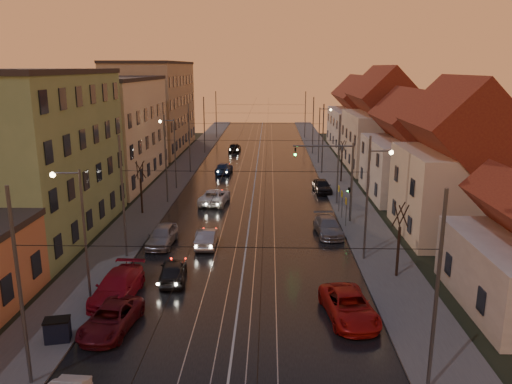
# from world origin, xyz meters

# --- Properties ---
(ground) EXTENTS (160.00, 160.00, 0.00)m
(ground) POSITION_xyz_m (0.00, 0.00, 0.00)
(ground) COLOR black
(ground) RESTS_ON ground
(road) EXTENTS (16.00, 120.00, 0.04)m
(road) POSITION_xyz_m (0.00, 40.00, 0.02)
(road) COLOR black
(road) RESTS_ON ground
(sidewalk_left) EXTENTS (4.00, 120.00, 0.15)m
(sidewalk_left) POSITION_xyz_m (-10.00, 40.00, 0.07)
(sidewalk_left) COLOR #4C4C4C
(sidewalk_left) RESTS_ON ground
(sidewalk_right) EXTENTS (4.00, 120.00, 0.15)m
(sidewalk_right) POSITION_xyz_m (10.00, 40.00, 0.07)
(sidewalk_right) COLOR #4C4C4C
(sidewalk_right) RESTS_ON ground
(tram_rail_0) EXTENTS (0.06, 120.00, 0.03)m
(tram_rail_0) POSITION_xyz_m (-2.20, 40.00, 0.06)
(tram_rail_0) COLOR gray
(tram_rail_0) RESTS_ON road
(tram_rail_1) EXTENTS (0.06, 120.00, 0.03)m
(tram_rail_1) POSITION_xyz_m (-0.77, 40.00, 0.06)
(tram_rail_1) COLOR gray
(tram_rail_1) RESTS_ON road
(tram_rail_2) EXTENTS (0.06, 120.00, 0.03)m
(tram_rail_2) POSITION_xyz_m (0.77, 40.00, 0.06)
(tram_rail_2) COLOR gray
(tram_rail_2) RESTS_ON road
(tram_rail_3) EXTENTS (0.06, 120.00, 0.03)m
(tram_rail_3) POSITION_xyz_m (2.20, 40.00, 0.06)
(tram_rail_3) COLOR gray
(tram_rail_3) RESTS_ON road
(apartment_left_1) EXTENTS (10.00, 18.00, 13.00)m
(apartment_left_1) POSITION_xyz_m (-17.50, 14.00, 6.50)
(apartment_left_1) COLOR #6E8E5A
(apartment_left_1) RESTS_ON ground
(apartment_left_2) EXTENTS (10.00, 20.00, 12.00)m
(apartment_left_2) POSITION_xyz_m (-17.50, 34.00, 6.00)
(apartment_left_2) COLOR beige
(apartment_left_2) RESTS_ON ground
(apartment_left_3) EXTENTS (10.00, 24.00, 14.00)m
(apartment_left_3) POSITION_xyz_m (-17.50, 58.00, 7.00)
(apartment_left_3) COLOR #967D61
(apartment_left_3) RESTS_ON ground
(house_right_1) EXTENTS (8.67, 10.20, 10.80)m
(house_right_1) POSITION_xyz_m (17.00, 15.00, 5.45)
(house_right_1) COLOR beige
(house_right_1) RESTS_ON ground
(house_right_2) EXTENTS (9.18, 12.24, 9.20)m
(house_right_2) POSITION_xyz_m (17.00, 28.00, 4.64)
(house_right_2) COLOR #B8B4AA
(house_right_2) RESTS_ON ground
(house_right_3) EXTENTS (9.18, 14.28, 11.50)m
(house_right_3) POSITION_xyz_m (17.00, 43.00, 5.80)
(house_right_3) COLOR beige
(house_right_3) RESTS_ON ground
(house_right_4) EXTENTS (9.18, 16.32, 10.00)m
(house_right_4) POSITION_xyz_m (17.00, 61.00, 5.05)
(house_right_4) COLOR #B8B4AA
(house_right_4) RESTS_ON ground
(catenary_pole_l_0) EXTENTS (0.16, 0.16, 9.00)m
(catenary_pole_l_0) POSITION_xyz_m (-8.60, -6.00, 4.50)
(catenary_pole_l_0) COLOR #595B60
(catenary_pole_l_0) RESTS_ON ground
(catenary_pole_r_0) EXTENTS (0.16, 0.16, 9.00)m
(catenary_pole_r_0) POSITION_xyz_m (8.60, -6.00, 4.50)
(catenary_pole_r_0) COLOR #595B60
(catenary_pole_r_0) RESTS_ON ground
(catenary_pole_l_1) EXTENTS (0.16, 0.16, 9.00)m
(catenary_pole_l_1) POSITION_xyz_m (-8.60, 9.00, 4.50)
(catenary_pole_l_1) COLOR #595B60
(catenary_pole_l_1) RESTS_ON ground
(catenary_pole_r_1) EXTENTS (0.16, 0.16, 9.00)m
(catenary_pole_r_1) POSITION_xyz_m (8.60, 9.00, 4.50)
(catenary_pole_r_1) COLOR #595B60
(catenary_pole_r_1) RESTS_ON ground
(catenary_pole_l_2) EXTENTS (0.16, 0.16, 9.00)m
(catenary_pole_l_2) POSITION_xyz_m (-8.60, 24.00, 4.50)
(catenary_pole_l_2) COLOR #595B60
(catenary_pole_l_2) RESTS_ON ground
(catenary_pole_r_2) EXTENTS (0.16, 0.16, 9.00)m
(catenary_pole_r_2) POSITION_xyz_m (8.60, 24.00, 4.50)
(catenary_pole_r_2) COLOR #595B60
(catenary_pole_r_2) RESTS_ON ground
(catenary_pole_l_3) EXTENTS (0.16, 0.16, 9.00)m
(catenary_pole_l_3) POSITION_xyz_m (-8.60, 39.00, 4.50)
(catenary_pole_l_3) COLOR #595B60
(catenary_pole_l_3) RESTS_ON ground
(catenary_pole_r_3) EXTENTS (0.16, 0.16, 9.00)m
(catenary_pole_r_3) POSITION_xyz_m (8.60, 39.00, 4.50)
(catenary_pole_r_3) COLOR #595B60
(catenary_pole_r_3) RESTS_ON ground
(catenary_pole_l_4) EXTENTS (0.16, 0.16, 9.00)m
(catenary_pole_l_4) POSITION_xyz_m (-8.60, 54.00, 4.50)
(catenary_pole_l_4) COLOR #595B60
(catenary_pole_l_4) RESTS_ON ground
(catenary_pole_r_4) EXTENTS (0.16, 0.16, 9.00)m
(catenary_pole_r_4) POSITION_xyz_m (8.60, 54.00, 4.50)
(catenary_pole_r_4) COLOR #595B60
(catenary_pole_r_4) RESTS_ON ground
(catenary_pole_l_5) EXTENTS (0.16, 0.16, 9.00)m
(catenary_pole_l_5) POSITION_xyz_m (-8.60, 72.00, 4.50)
(catenary_pole_l_5) COLOR #595B60
(catenary_pole_l_5) RESTS_ON ground
(catenary_pole_r_5) EXTENTS (0.16, 0.16, 9.00)m
(catenary_pole_r_5) POSITION_xyz_m (8.60, 72.00, 4.50)
(catenary_pole_r_5) COLOR #595B60
(catenary_pole_r_5) RESTS_ON ground
(street_lamp_0) EXTENTS (1.75, 0.32, 8.00)m
(street_lamp_0) POSITION_xyz_m (-9.10, 2.00, 4.89)
(street_lamp_0) COLOR #595B60
(street_lamp_0) RESTS_ON ground
(street_lamp_1) EXTENTS (1.75, 0.32, 8.00)m
(street_lamp_1) POSITION_xyz_m (9.10, 10.00, 4.89)
(street_lamp_1) COLOR #595B60
(street_lamp_1) RESTS_ON ground
(street_lamp_2) EXTENTS (1.75, 0.32, 8.00)m
(street_lamp_2) POSITION_xyz_m (-9.10, 30.00, 4.89)
(street_lamp_2) COLOR #595B60
(street_lamp_2) RESTS_ON ground
(street_lamp_3) EXTENTS (1.75, 0.32, 8.00)m
(street_lamp_3) POSITION_xyz_m (9.10, 46.00, 4.89)
(street_lamp_3) COLOR #595B60
(street_lamp_3) RESTS_ON ground
(traffic_light_mast) EXTENTS (5.30, 0.32, 7.20)m
(traffic_light_mast) POSITION_xyz_m (7.99, 18.00, 4.60)
(traffic_light_mast) COLOR #595B60
(traffic_light_mast) RESTS_ON ground
(bare_tree_0) EXTENTS (1.09, 1.09, 5.11)m
(bare_tree_0) POSITION_xyz_m (-10.20, 20.00, 2.49)
(bare_tree_0) COLOR black
(bare_tree_0) RESTS_ON ground
(bare_tree_1) EXTENTS (1.09, 1.09, 5.11)m
(bare_tree_1) POSITION_xyz_m (10.20, 6.00, 2.49)
(bare_tree_1) COLOR black
(bare_tree_1) RESTS_ON ground
(bare_tree_2) EXTENTS (1.09, 1.09, 5.11)m
(bare_tree_2) POSITION_xyz_m (10.40, 34.00, 2.49)
(bare_tree_2) COLOR black
(bare_tree_2) RESTS_ON ground
(driving_car_0) EXTENTS (2.10, 4.28, 1.40)m
(driving_car_0) POSITION_xyz_m (-4.45, 5.08, 0.70)
(driving_car_0) COLOR black
(driving_car_0) RESTS_ON ground
(driving_car_1) EXTENTS (1.50, 4.21, 1.38)m
(driving_car_1) POSITION_xyz_m (-3.06, 11.65, 0.69)
(driving_car_1) COLOR #9B9BA0
(driving_car_1) RESTS_ON ground
(driving_car_2) EXTENTS (3.05, 5.66, 1.51)m
(driving_car_2) POSITION_xyz_m (-3.77, 23.98, 0.75)
(driving_car_2) COLOR silver
(driving_car_2) RESTS_ON ground
(driving_car_3) EXTENTS (2.14, 4.87, 1.39)m
(driving_car_3) POSITION_xyz_m (-4.18, 38.89, 0.70)
(driving_car_3) COLOR navy
(driving_car_3) RESTS_ON ground
(driving_car_4) EXTENTS (2.00, 4.36, 1.45)m
(driving_car_4) POSITION_xyz_m (-3.96, 55.98, 0.72)
(driving_car_4) COLOR black
(driving_car_4) RESTS_ON ground
(parked_left_1) EXTENTS (2.75, 5.00, 1.33)m
(parked_left_1) POSITION_xyz_m (-6.53, -1.23, 0.66)
(parked_left_1) COLOR #560E16
(parked_left_1) RESTS_ON ground
(parked_left_2) EXTENTS (2.49, 5.51, 1.57)m
(parked_left_2) POSITION_xyz_m (-7.29, 2.45, 0.78)
(parked_left_2) COLOR maroon
(parked_left_2) RESTS_ON ground
(parked_left_3) EXTENTS (2.06, 4.69, 1.57)m
(parked_left_3) POSITION_xyz_m (-6.56, 11.77, 0.79)
(parked_left_3) COLOR #96959A
(parked_left_3) RESTS_ON ground
(parked_right_0) EXTENTS (3.12, 5.55, 1.47)m
(parked_right_0) POSITION_xyz_m (6.20, 0.38, 0.73)
(parked_right_0) COLOR #AE1411
(parked_right_0) RESTS_ON ground
(parked_right_1) EXTENTS (2.36, 4.99, 1.41)m
(parked_right_1) POSITION_xyz_m (6.67, 14.63, 0.70)
(parked_right_1) COLOR gray
(parked_right_1) RESTS_ON ground
(parked_right_2) EXTENTS (2.18, 4.47, 1.47)m
(parked_right_2) POSITION_xyz_m (7.60, 29.02, 0.74)
(parked_right_2) COLOR black
(parked_right_2) RESTS_ON ground
(dumpster) EXTENTS (1.35, 1.05, 1.10)m
(dumpster) POSITION_xyz_m (-8.81, -2.58, 0.70)
(dumpster) COLOR black
(dumpster) RESTS_ON sidewalk_left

